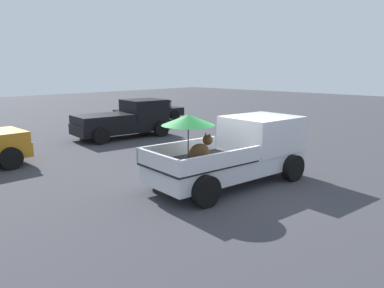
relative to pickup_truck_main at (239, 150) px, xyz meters
name	(u,v)px	position (x,y,z in m)	size (l,w,h in m)	color
ground_plane	(229,184)	(-0.39, 0.05, -0.98)	(80.00, 80.00, 0.00)	#38383D
pickup_truck_main	(239,150)	(0.00, 0.00, 0.00)	(5.23, 2.73, 2.19)	black
pickup_truck_far	(127,119)	(2.18, 8.54, -0.11)	(5.00, 2.69, 1.80)	black
parked_sedan_near	(150,110)	(6.59, 12.10, -0.24)	(4.45, 2.30, 1.33)	black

